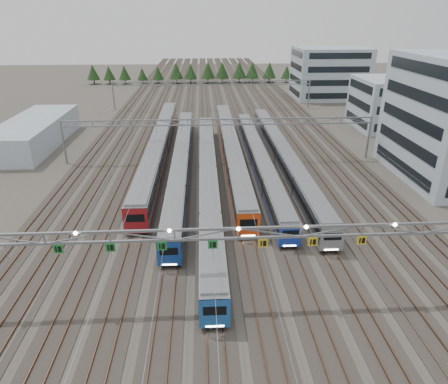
{
  "coord_description": "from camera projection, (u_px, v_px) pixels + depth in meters",
  "views": [
    {
      "loc": [
        -2.91,
        -30.58,
        24.99
      ],
      "look_at": [
        -0.29,
        17.56,
        3.5
      ],
      "focal_mm": 32.0,
      "sensor_mm": 36.0,
      "label": 1
    }
  ],
  "objects": [
    {
      "name": "depot_bldg_mid",
      "position": [
        388.0,
        104.0,
        93.94
      ],
      "size": [
        14.0,
        16.0,
        11.58
      ],
      "primitive_type": "cube",
      "color": "#9DAFBB",
      "rests_on": "ground"
    },
    {
      "name": "train_f",
      "position": [
        282.0,
        155.0,
        71.45
      ],
      "size": [
        2.75,
        59.41,
        3.57
      ],
      "color": "black",
      "rests_on": "ground"
    },
    {
      "name": "train_e",
      "position": [
        258.0,
        158.0,
        70.03
      ],
      "size": [
        2.56,
        54.42,
        3.33
      ],
      "color": "black",
      "rests_on": "ground"
    },
    {
      "name": "west_shed",
      "position": [
        35.0,
        132.0,
        82.66
      ],
      "size": [
        10.0,
        30.0,
        5.28
      ],
      "primitive_type": "cube",
      "color": "#9DAFBB",
      "rests_on": "ground"
    },
    {
      "name": "gantry_far",
      "position": [
        212.0,
        86.0,
        113.13
      ],
      "size": [
        56.36,
        0.36,
        8.0
      ],
      "color": "gray",
      "rests_on": "ground"
    },
    {
      "name": "gantry_mid",
      "position": [
        219.0,
        127.0,
        72.09
      ],
      "size": [
        56.36,
        0.36,
        8.0
      ],
      "color": "gray",
      "rests_on": "ground"
    },
    {
      "name": "ground",
      "position": [
        237.0,
        300.0,
        38.21
      ],
      "size": [
        400.0,
        400.0,
        0.0
      ],
      "primitive_type": "plane",
      "color": "#47423A",
      "rests_on": "ground"
    },
    {
      "name": "train_c",
      "position": [
        208.0,
        176.0,
        62.18
      ],
      "size": [
        2.69,
        63.24,
        3.49
      ],
      "color": "black",
      "rests_on": "ground"
    },
    {
      "name": "train_b",
      "position": [
        181.0,
        160.0,
        68.97
      ],
      "size": [
        2.64,
        59.74,
        3.43
      ],
      "color": "black",
      "rests_on": "ground"
    },
    {
      "name": "treeline",
      "position": [
        191.0,
        72.0,
        156.68
      ],
      "size": [
        81.2,
        5.6,
        7.02
      ],
      "color": "#332114",
      "rests_on": "ground"
    },
    {
      "name": "depot_bldg_north",
      "position": [
        329.0,
        73.0,
        128.35
      ],
      "size": [
        22.0,
        18.0,
        15.57
      ],
      "primitive_type": "cube",
      "color": "#9DAFBB",
      "rests_on": "ground"
    },
    {
      "name": "gantry_near",
      "position": [
        238.0,
        236.0,
        35.22
      ],
      "size": [
        56.36,
        0.61,
        8.08
      ],
      "color": "gray",
      "rests_on": "ground"
    },
    {
      "name": "train_d",
      "position": [
        231.0,
        148.0,
        74.95
      ],
      "size": [
        2.83,
        60.98,
        3.68
      ],
      "color": "black",
      "rests_on": "ground"
    },
    {
      "name": "train_a",
      "position": [
        159.0,
        145.0,
        75.9
      ],
      "size": [
        3.04,
        61.55,
        3.97
      ],
      "color": "black",
      "rests_on": "ground"
    },
    {
      "name": "track_bed",
      "position": [
        211.0,
        94.0,
        128.81
      ],
      "size": [
        54.0,
        260.0,
        5.42
      ],
      "color": "#2D2823",
      "rests_on": "ground"
    }
  ]
}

